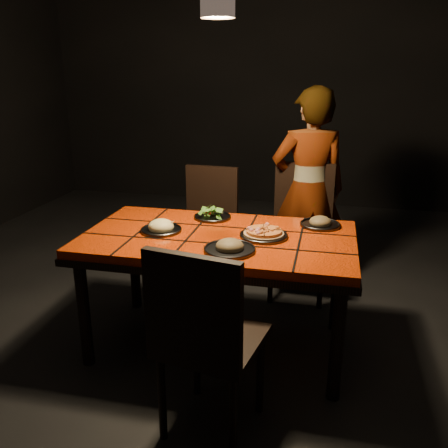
% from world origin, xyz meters
% --- Properties ---
extents(room_shell, '(6.04, 7.04, 3.08)m').
position_xyz_m(room_shell, '(0.00, 0.00, 1.50)').
color(room_shell, black).
rests_on(room_shell, ground).
extents(dining_table, '(1.62, 0.92, 0.75)m').
position_xyz_m(dining_table, '(0.00, 0.00, 0.67)').
color(dining_table, '#EB3B07').
rests_on(dining_table, ground).
extents(chair_near, '(0.52, 0.52, 0.98)m').
position_xyz_m(chair_near, '(0.12, -0.79, 0.56)').
color(chair_near, black).
rests_on(chair_near, ground).
extents(chair_far_left, '(0.45, 0.45, 0.95)m').
position_xyz_m(chair_far_left, '(-0.31, 0.92, 0.54)').
color(chair_far_left, black).
rests_on(chair_far_left, ground).
extents(chair_far_right, '(0.47, 0.47, 1.01)m').
position_xyz_m(chair_far_right, '(0.43, 0.93, 0.58)').
color(chair_far_right, black).
rests_on(chair_far_right, ground).
extents(diner, '(0.66, 0.52, 1.58)m').
position_xyz_m(diner, '(0.47, 1.03, 0.79)').
color(diner, brown).
rests_on(diner, ground).
extents(pendant_lamp, '(0.18, 0.18, 1.06)m').
position_xyz_m(pendant_lamp, '(0.00, 0.00, 2.02)').
color(pendant_lamp, black).
rests_on(pendant_lamp, room_shell).
extents(plate_pizza, '(0.28, 0.28, 0.04)m').
position_xyz_m(plate_pizza, '(0.27, 0.02, 0.77)').
color(plate_pizza, '#3C3C42').
rests_on(plate_pizza, dining_table).
extents(plate_pasta, '(0.25, 0.25, 0.08)m').
position_xyz_m(plate_pasta, '(-0.35, -0.02, 0.77)').
color(plate_pasta, '#3C3C42').
rests_on(plate_pasta, dining_table).
extents(plate_salad, '(0.24, 0.24, 0.07)m').
position_xyz_m(plate_salad, '(-0.12, 0.31, 0.78)').
color(plate_salad, '#3C3C42').
rests_on(plate_salad, dining_table).
extents(plate_mushroom_a, '(0.28, 0.28, 0.09)m').
position_xyz_m(plate_mushroom_a, '(0.12, -0.24, 0.77)').
color(plate_mushroom_a, '#3C3C42').
rests_on(plate_mushroom_a, dining_table).
extents(plate_mushroom_b, '(0.25, 0.25, 0.08)m').
position_xyz_m(plate_mushroom_b, '(0.58, 0.30, 0.77)').
color(plate_mushroom_b, '#3C3C42').
rests_on(plate_mushroom_b, dining_table).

